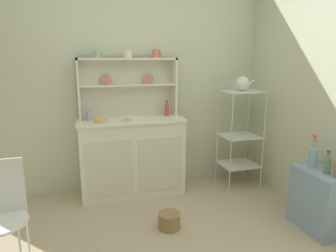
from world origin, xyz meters
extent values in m
cube|color=beige|center=(0.00, 1.62, 1.25)|extent=(3.84, 0.05, 2.50)
cube|color=silver|center=(-0.03, 1.37, 0.43)|extent=(1.14, 0.42, 0.86)
cube|color=beige|center=(-0.31, 1.16, 0.39)|extent=(0.48, 0.01, 0.60)
cube|color=beige|center=(0.24, 1.16, 0.39)|extent=(0.48, 0.01, 0.60)
cube|color=white|center=(-0.03, 1.37, 0.85)|extent=(1.17, 0.45, 0.02)
cube|color=silver|center=(-0.03, 1.57, 1.19)|extent=(1.09, 0.02, 0.66)
cube|color=silver|center=(-0.57, 1.49, 1.19)|extent=(0.02, 0.18, 0.66)
cube|color=silver|center=(0.50, 1.49, 1.19)|extent=(0.02, 0.18, 0.66)
cube|color=silver|center=(-0.03, 1.49, 1.23)|extent=(1.05, 0.16, 0.02)
cube|color=silver|center=(-0.03, 1.49, 1.51)|extent=(1.09, 0.18, 0.02)
cylinder|color=#D17A84|center=(-0.27, 1.53, 1.29)|extent=(0.11, 0.03, 0.11)
cylinder|color=#D17A84|center=(0.21, 1.53, 1.29)|extent=(0.11, 0.03, 0.11)
cylinder|color=silver|center=(1.04, 1.06, 0.58)|extent=(0.01, 0.01, 1.15)
cylinder|color=silver|center=(1.46, 1.06, 0.58)|extent=(0.01, 0.01, 1.15)
cylinder|color=silver|center=(1.04, 1.42, 0.58)|extent=(0.01, 0.01, 1.15)
cylinder|color=silver|center=(1.46, 1.42, 0.58)|extent=(0.01, 0.01, 1.15)
cube|color=silver|center=(1.25, 1.24, 1.14)|extent=(0.44, 0.38, 0.01)
cube|color=silver|center=(1.25, 1.24, 0.61)|extent=(0.44, 0.38, 0.01)
cube|color=silver|center=(1.25, 1.24, 0.26)|extent=(0.44, 0.38, 0.01)
cube|color=#849EBC|center=(1.44, 0.15, 0.28)|extent=(0.28, 0.48, 0.56)
cylinder|color=white|center=(-0.99, 0.34, 0.23)|extent=(0.01, 0.01, 0.45)
cylinder|color=white|center=(-1.12, 0.21, 0.45)|extent=(0.36, 0.36, 0.02)
cube|color=white|center=(-1.12, 0.34, 0.65)|extent=(0.31, 0.02, 0.40)
cylinder|color=#93754C|center=(0.16, 0.53, 0.07)|extent=(0.20, 0.20, 0.14)
cylinder|color=#9EB78E|center=(-0.36, 1.49, 1.56)|extent=(0.07, 0.07, 0.08)
torus|color=#9EB78E|center=(-0.31, 1.49, 1.57)|extent=(0.01, 0.05, 0.05)
cylinder|color=silver|center=(-0.03, 1.49, 1.56)|extent=(0.08, 0.08, 0.08)
torus|color=silver|center=(0.02, 1.49, 1.57)|extent=(0.01, 0.05, 0.05)
cylinder|color=#C67556|center=(0.28, 1.49, 1.57)|extent=(0.08, 0.08, 0.09)
torus|color=#C67556|center=(0.33, 1.49, 1.58)|extent=(0.01, 0.05, 0.05)
cylinder|color=#DBB760|center=(-0.37, 1.29, 0.89)|extent=(0.12, 0.12, 0.06)
cylinder|color=silver|center=(-0.03, 1.29, 0.89)|extent=(0.15, 0.15, 0.05)
cylinder|color=#B74C47|center=(0.40, 1.45, 0.93)|extent=(0.05, 0.05, 0.12)
cylinder|color=#B74C47|center=(0.40, 1.45, 1.01)|extent=(0.02, 0.02, 0.04)
cylinder|color=#4C382D|center=(0.40, 1.45, 1.04)|extent=(0.03, 0.03, 0.01)
cylinder|color=#B2B7C6|center=(-0.46, 1.45, 0.92)|extent=(0.08, 0.08, 0.11)
cylinder|color=silver|center=(-0.44, 1.43, 1.00)|extent=(0.02, 0.04, 0.18)
ellipsoid|color=silver|center=(-0.44, 1.43, 1.10)|extent=(0.02, 0.01, 0.01)
cylinder|color=silver|center=(-0.48, 1.43, 1.01)|extent=(0.02, 0.02, 0.20)
ellipsoid|color=silver|center=(-0.48, 1.43, 1.11)|extent=(0.02, 0.01, 0.01)
sphere|color=white|center=(1.25, 1.24, 1.23)|extent=(0.16, 0.16, 0.16)
sphere|color=silver|center=(1.25, 1.24, 1.33)|extent=(0.02, 0.02, 0.02)
cylinder|color=white|center=(1.36, 1.24, 1.25)|extent=(0.09, 0.02, 0.07)
torus|color=white|center=(1.15, 1.24, 1.23)|extent=(0.01, 0.10, 0.10)
cylinder|color=#8EB2D1|center=(1.44, 0.27, 0.64)|extent=(0.08, 0.08, 0.17)
cylinder|color=#4C844C|center=(1.45, 0.27, 0.76)|extent=(0.00, 0.01, 0.12)
sphere|color=#C67556|center=(1.45, 0.27, 0.82)|extent=(0.03, 0.03, 0.03)
cylinder|color=#4C844C|center=(1.44, 0.28, 0.78)|extent=(0.00, 0.01, 0.15)
sphere|color=#D17A84|center=(1.44, 0.28, 0.85)|extent=(0.04, 0.04, 0.04)
cylinder|color=#4C844C|center=(1.44, 0.25, 0.76)|extent=(0.00, 0.01, 0.11)
sphere|color=#C67556|center=(1.44, 0.25, 0.81)|extent=(0.03, 0.03, 0.03)
cylinder|color=#6B8C60|center=(1.44, 0.10, 0.63)|extent=(0.06, 0.06, 0.14)
cylinder|color=#6B8C60|center=(1.44, 0.10, 0.72)|extent=(0.03, 0.03, 0.05)
cylinder|color=#4C382D|center=(1.44, 0.10, 0.75)|extent=(0.03, 0.03, 0.01)
camera|label=1|loc=(-0.55, -1.84, 1.53)|focal=32.09mm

